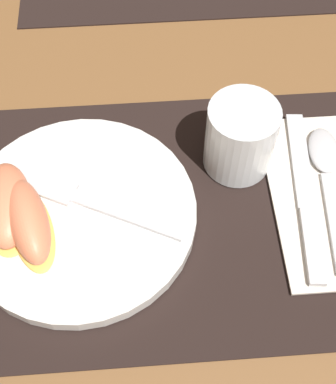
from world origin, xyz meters
The scene contains 10 objects.
ground_plane centered at (0.00, 0.00, 0.00)m, with size 3.00×3.00×0.00m, color brown.
placemat centered at (0.00, 0.00, 0.00)m, with size 0.45×0.31×0.00m.
plate centered at (-0.10, 0.00, 0.01)m, with size 0.24×0.24×0.02m.
juice_glass centered at (0.07, 0.06, 0.04)m, with size 0.07×0.07×0.08m.
napkin centered at (0.15, 0.01, 0.01)m, with size 0.10×0.21×0.00m.
knife centered at (0.14, 0.01, 0.01)m, with size 0.04×0.21×0.01m.
spoon centered at (0.17, 0.04, 0.01)m, with size 0.04×0.18×0.01m.
fork centered at (-0.10, 0.01, 0.02)m, with size 0.18×0.10×0.00m.
citrus_wedge_0 centered at (-0.17, 0.00, 0.04)m, with size 0.07×0.11×0.04m.
citrus_wedge_1 centered at (-0.15, -0.02, 0.04)m, with size 0.07×0.11×0.04m.
Camera 1 is at (-0.03, -0.28, 0.49)m, focal length 50.00 mm.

